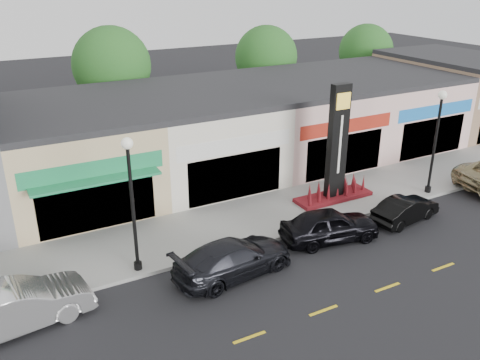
{
  "coord_description": "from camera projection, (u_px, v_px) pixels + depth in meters",
  "views": [
    {
      "loc": [
        -12.59,
        -14.64,
        11.17
      ],
      "look_at": [
        -2.6,
        4.0,
        2.36
      ],
      "focal_mm": 38.0,
      "sensor_mm": 36.0,
      "label": 1
    }
  ],
  "objects": [
    {
      "name": "shop_beige",
      "position": [
        72.0,
        151.0,
        26.39
      ],
      "size": [
        7.0,
        10.85,
        4.8
      ],
      "color": "tan",
      "rests_on": "ground"
    },
    {
      "name": "ground",
      "position": [
        338.0,
        252.0,
        21.7
      ],
      "size": [
        120.0,
        120.0,
        0.0
      ],
      "primitive_type": "plane",
      "color": "black",
      "rests_on": "ground"
    },
    {
      "name": "tree_rear_east",
      "position": [
        366.0,
        51.0,
        43.64
      ],
      "size": [
        4.6,
        4.6,
        6.94
      ],
      "color": "#382619",
      "rests_on": "ground"
    },
    {
      "name": "pylon_sign",
      "position": [
        336.0,
        160.0,
        25.55
      ],
      "size": [
        4.2,
        1.3,
        6.0
      ],
      "color": "#540E16",
      "rests_on": "sidewalk"
    },
    {
      "name": "car_dark_sedan",
      "position": [
        233.0,
        258.0,
        19.84
      ],
      "size": [
        2.66,
        5.2,
        1.44
      ],
      "primitive_type": "imported",
      "rotation": [
        0.0,
        0.0,
        1.7
      ],
      "color": "black",
      "rests_on": "ground"
    },
    {
      "name": "curb",
      "position": [
        309.0,
        230.0,
        23.38
      ],
      "size": [
        52.0,
        0.2,
        0.15
      ],
      "primitive_type": "cube",
      "color": "gray",
      "rests_on": "ground"
    },
    {
      "name": "shop_pink_e",
      "position": [
        379.0,
        104.0,
        35.56
      ],
      "size": [
        7.0,
        10.01,
        4.8
      ],
      "color": "beige",
      "rests_on": "ground"
    },
    {
      "name": "shop_cream",
      "position": [
        196.0,
        133.0,
        29.46
      ],
      "size": [
        7.0,
        10.01,
        4.8
      ],
      "color": "silver",
      "rests_on": "ground"
    },
    {
      "name": "tree_rear_mid",
      "position": [
        266.0,
        57.0,
        39.18
      ],
      "size": [
        4.8,
        4.8,
        7.29
      ],
      "color": "#382619",
      "rests_on": "ground"
    },
    {
      "name": "tree_rear_west",
      "position": [
        112.0,
        66.0,
        33.81
      ],
      "size": [
        5.2,
        5.2,
        7.83
      ],
      "color": "#382619",
      "rests_on": "ground"
    },
    {
      "name": "shop_pink_w",
      "position": [
        296.0,
        117.0,
        32.51
      ],
      "size": [
        7.0,
        10.01,
        4.8
      ],
      "color": "beige",
      "rests_on": "ground"
    },
    {
      "name": "car_black_sedan",
      "position": [
        330.0,
        225.0,
        22.32
      ],
      "size": [
        2.48,
        4.64,
        1.5
      ],
      "primitive_type": "imported",
      "rotation": [
        0.0,
        0.0,
        1.4
      ],
      "color": "black",
      "rests_on": "ground"
    },
    {
      "name": "lamp_east_near",
      "position": [
        437.0,
        132.0,
        25.89
      ],
      "size": [
        0.44,
        0.44,
        5.47
      ],
      "color": "black",
      "rests_on": "sidewalk"
    },
    {
      "name": "sidewalk",
      "position": [
        283.0,
        211.0,
        25.21
      ],
      "size": [
        52.0,
        4.3,
        0.15
      ],
      "primitive_type": "cube",
      "color": "gray",
      "rests_on": "ground"
    },
    {
      "name": "lamp_west_near",
      "position": [
        131.0,
        192.0,
        18.9
      ],
      "size": [
        0.44,
        0.44,
        5.47
      ],
      "color": "black",
      "rests_on": "sidewalk"
    },
    {
      "name": "car_white_van",
      "position": [
        17.0,
        307.0,
        16.86
      ],
      "size": [
        2.35,
        5.07,
        1.61
      ],
      "primitive_type": "imported",
      "rotation": [
        0.0,
        0.0,
        1.71
      ],
      "color": "beige",
      "rests_on": "ground"
    },
    {
      "name": "car_black_conv",
      "position": [
        405.0,
        209.0,
        24.12
      ],
      "size": [
        1.82,
        3.84,
        1.22
      ],
      "primitive_type": "imported",
      "rotation": [
        0.0,
        0.0,
        1.72
      ],
      "color": "black",
      "rests_on": "ground"
    },
    {
      "name": "shop_tan",
      "position": [
        450.0,
        91.0,
        38.52
      ],
      "size": [
        7.0,
        10.01,
        5.3
      ],
      "color": "#81694B",
      "rests_on": "ground"
    }
  ]
}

